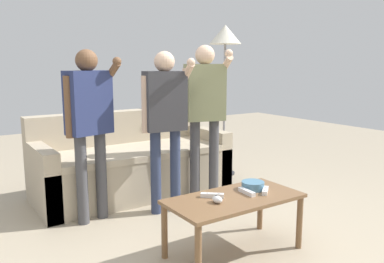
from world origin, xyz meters
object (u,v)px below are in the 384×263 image
floor_lamp (225,44)px  game_remote_wand_far (212,195)px  game_remote_nunchuk (217,199)px  game_remote_wand_spare (265,191)px  player_center (165,113)px  coffee_table (234,205)px  snack_bowl (253,185)px  player_left (89,115)px  couch (131,164)px  player_right (205,104)px  game_remote_wand_near (247,192)px

floor_lamp → game_remote_wand_far: (-1.36, -1.60, -1.14)m
game_remote_nunchuk → game_remote_wand_spare: 0.42m
floor_lamp → player_center: size_ratio=1.24×
coffee_table → snack_bowl: (0.22, 0.06, 0.09)m
snack_bowl → game_remote_wand_spare: 0.11m
game_remote_wand_far → player_left: bearing=115.1°
player_left → player_center: (0.63, -0.17, -0.01)m
coffee_table → floor_lamp: (1.22, 1.68, 1.21)m
player_center → game_remote_wand_spare: bearing=-76.4°
game_remote_wand_spare → game_remote_wand_far: bearing=161.2°
couch → player_left: size_ratio=1.35×
snack_bowl → player_right: player_right is taller
couch → coffee_table: (0.02, -1.65, 0.06)m
game_remote_wand_far → snack_bowl: bearing=-3.5°
game_remote_wand_far → game_remote_wand_spare: bearing=-18.8°
player_left → game_remote_wand_far: 1.26m
player_left → game_remote_wand_spare: size_ratio=10.95×
game_remote_wand_spare → player_left: bearing=126.4°
game_remote_wand_far → player_center: bearing=81.4°
floor_lamp → game_remote_wand_far: floor_lamp is taller
player_right → game_remote_wand_near: size_ratio=9.12×
coffee_table → game_remote_wand_spare: size_ratio=7.24×
player_left → floor_lamp: bearing=16.3°
coffee_table → player_right: size_ratio=0.63×
floor_lamp → game_remote_wand_spare: size_ratio=13.44×
game_remote_wand_far → game_remote_nunchuk: bearing=-109.2°
player_right → game_remote_wand_far: (-0.65, -1.01, -0.52)m
game_remote_nunchuk → snack_bowl: bearing=12.0°
game_remote_nunchuk → game_remote_wand_near: game_remote_nunchuk is taller
coffee_table → player_left: player_left is taller
player_left → game_remote_wand_far: player_left is taller
game_remote_nunchuk → game_remote_wand_spare: (0.42, -0.02, -0.01)m
game_remote_nunchuk → game_remote_wand_far: (0.04, 0.11, -0.01)m
player_center → game_remote_wand_far: 1.02m
coffee_table → player_left: (-0.63, 1.13, 0.56)m
coffee_table → player_left: 1.41m
player_center → game_remote_wand_near: size_ratio=8.70×
couch → game_remote_nunchuk: (-0.15, -1.68, 0.14)m
floor_lamp → game_remote_nunchuk: bearing=-129.3°
couch → coffee_table: couch is taller
snack_bowl → game_remote_nunchuk: 0.40m
snack_bowl → game_remote_wand_spare: size_ratio=1.26×
player_left → game_remote_wand_spare: player_left is taller
couch → snack_bowl: 1.62m
game_remote_wand_far → coffee_table: bearing=-30.1°
game_remote_nunchuk → player_center: size_ratio=0.06×
couch → game_remote_wand_far: bearing=-94.0°
coffee_table → game_remote_nunchuk: size_ratio=10.96×
game_remote_wand_near → game_remote_wand_spare: 0.14m
floor_lamp → player_right: 1.11m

